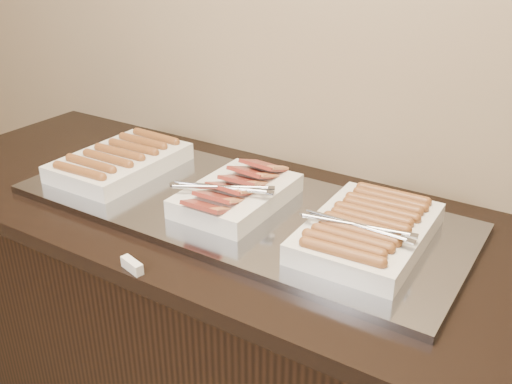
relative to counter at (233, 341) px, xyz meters
The scene contains 6 objects.
counter is the anchor object (origin of this frame).
warming_tray 0.46m from the counter, ahead, with size 1.20×0.50×0.02m, color #8F929C.
dish_left 0.64m from the counter, behind, with size 0.25×0.38×0.07m.
dish_center 0.50m from the counter, 12.20° to the right, with size 0.27×0.35×0.09m.
dish_right 0.63m from the counter, ahead, with size 0.27×0.39×0.08m.
label_holder 0.58m from the counter, 91.96° to the right, with size 0.06×0.02×0.03m, color white.
Camera 1 is at (0.78, 1.02, 1.60)m, focal length 40.00 mm.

